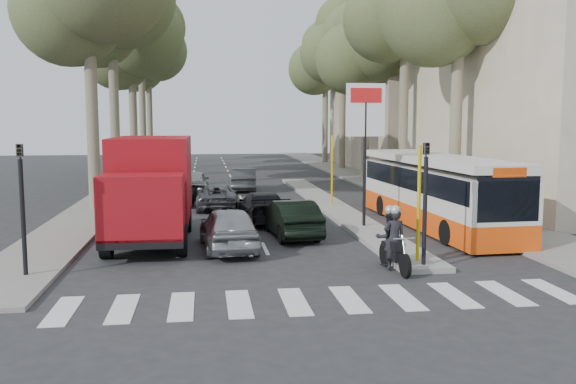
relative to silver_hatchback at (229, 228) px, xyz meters
name	(u,v)px	position (x,y,z in m)	size (l,w,h in m)	color
ground	(301,261)	(2.08, -1.95, -0.72)	(120.00, 120.00, 0.00)	#28282B
sidewalk_right	(364,178)	(10.68, 23.05, -0.66)	(3.20, 70.00, 0.12)	gray
median_left	(134,177)	(-5.92, 26.05, -0.66)	(2.40, 64.00, 0.12)	gray
traffic_island	(332,206)	(5.33, 9.05, -0.64)	(1.50, 26.00, 0.16)	gray
building_near	(564,26)	(17.58, 10.05, 8.28)	(11.00, 18.00, 18.00)	beige
building_far	(416,77)	(17.58, 32.05, 7.28)	(11.00, 20.00, 16.00)	#B7A88E
billboard	(365,134)	(5.33, 3.05, 2.99)	(1.50, 12.10, 5.60)	yellow
traffic_light_island	(426,183)	(5.33, -3.45, 1.77)	(0.16, 0.41, 3.60)	black
traffic_light_left	(21,186)	(-5.52, -2.95, 1.77)	(0.16, 0.41, 3.60)	black
tree_l_b	(113,3)	(-5.89, 18.16, 10.36)	(7.40, 7.20, 14.88)	#6B604C
tree_l_c	(133,39)	(-5.69, 26.16, 9.32)	(7.40, 7.20, 13.71)	#6B604C
tree_l_d	(142,30)	(-5.79, 34.16, 11.04)	(7.40, 7.20, 15.66)	#6B604C
tree_l_e	(149,53)	(-5.89, 42.16, 10.01)	(7.40, 7.20, 14.49)	#6B604C
tree_r_c	(368,44)	(11.11, 24.16, 8.98)	(7.40, 7.20, 13.32)	#6B604C
tree_r_d	(344,39)	(11.21, 32.16, 10.36)	(7.40, 7.20, 14.88)	#6B604C
tree_r_e	(327,57)	(11.31, 40.16, 9.67)	(7.40, 7.20, 14.10)	#6B604C
silver_hatchback	(229,228)	(0.00, 0.00, 0.00)	(1.69, 4.21, 1.43)	#A5A8AD
dark_hatchback	(291,218)	(2.34, 2.00, -0.04)	(1.43, 4.10, 1.35)	black
queue_car_a	(216,196)	(-0.20, 9.57, -0.13)	(1.94, 4.20, 1.17)	#4F5157
queue_car_b	(262,207)	(1.58, 5.37, -0.08)	(1.79, 4.40, 1.28)	black
queue_car_c	(193,183)	(-1.42, 14.72, 0.02)	(1.73, 4.31, 1.47)	#97999E
queue_car_d	(244,179)	(1.59, 17.06, -0.04)	(1.43, 4.11, 1.35)	#45484C
queue_car_e	(178,192)	(-2.09, 11.40, -0.10)	(1.72, 4.24, 1.23)	black
red_truck	(151,187)	(-2.60, 1.74, 1.19)	(2.66, 6.80, 3.61)	black
city_bus	(436,189)	(8.29, 3.25, 0.79)	(2.80, 10.92, 2.86)	#F44C0D
motorcycle	(392,240)	(4.47, -3.22, 0.13)	(0.81, 2.20, 1.87)	black
pedestrian_near	(486,199)	(10.92, 4.27, 0.22)	(0.96, 0.47, 1.64)	#43324B
pedestrian_far	(429,193)	(9.36, 6.72, 0.21)	(1.04, 0.46, 1.61)	brown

